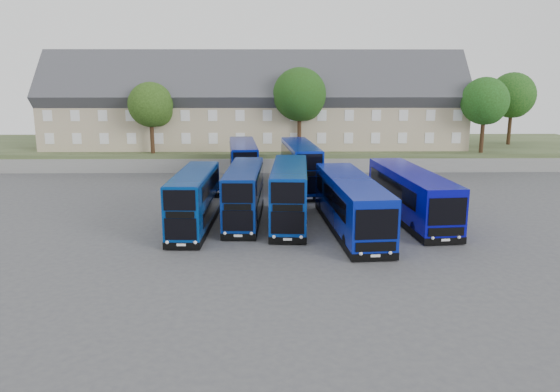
# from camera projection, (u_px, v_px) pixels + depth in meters

# --- Properties ---
(ground) EXTENTS (120.00, 120.00, 0.00)m
(ground) POSITION_uv_depth(u_px,v_px,m) (287.00, 237.00, 35.74)
(ground) COLOR #444449
(ground) RESTS_ON ground
(retaining_wall) EXTENTS (70.00, 0.40, 1.50)m
(retaining_wall) POSITION_uv_depth(u_px,v_px,m) (281.00, 166.00, 59.00)
(retaining_wall) COLOR slate
(retaining_wall) RESTS_ON ground
(earth_bank) EXTENTS (80.00, 20.00, 2.00)m
(earth_bank) POSITION_uv_depth(u_px,v_px,m) (280.00, 151.00, 68.70)
(earth_bank) COLOR #3F4C2B
(earth_bank) RESTS_ON ground
(terrace_row) EXTENTS (48.00, 10.40, 11.20)m
(terrace_row) POSITION_uv_depth(u_px,v_px,m) (255.00, 108.00, 63.53)
(terrace_row) COLOR tan
(terrace_row) RESTS_ON earth_bank
(dd_front_left) EXTENTS (2.57, 9.90, 3.90)m
(dd_front_left) POSITION_uv_depth(u_px,v_px,m) (194.00, 202.00, 37.23)
(dd_front_left) COLOR navy
(dd_front_left) RESTS_ON ground
(dd_front_mid) EXTENTS (2.61, 9.97, 3.93)m
(dd_front_mid) POSITION_uv_depth(u_px,v_px,m) (244.00, 195.00, 39.11)
(dd_front_mid) COLOR navy
(dd_front_mid) RESTS_ON ground
(dd_front_right) EXTENTS (2.96, 10.57, 4.15)m
(dd_front_right) POSITION_uv_depth(u_px,v_px,m) (289.00, 195.00, 38.60)
(dd_front_right) COLOR #083095
(dd_front_right) RESTS_ON ground
(dd_rear_left) EXTENTS (3.28, 10.53, 4.12)m
(dd_rear_left) POSITION_uv_depth(u_px,v_px,m) (243.00, 165.00, 51.57)
(dd_rear_left) COLOR navy
(dd_rear_left) RESTS_ON ground
(dd_rear_right) EXTENTS (3.40, 10.84, 4.24)m
(dd_rear_right) POSITION_uv_depth(u_px,v_px,m) (300.00, 168.00, 49.88)
(dd_rear_right) COLOR #08219C
(dd_rear_right) RESTS_ON ground
(coach_east_a) EXTENTS (3.78, 13.33, 3.60)m
(coach_east_a) POSITION_uv_depth(u_px,v_px,m) (351.00, 205.00, 36.88)
(coach_east_a) COLOR #081B9E
(coach_east_a) RESTS_ON ground
(coach_east_b) EXTENTS (3.98, 13.21, 3.56)m
(coach_east_b) POSITION_uv_depth(u_px,v_px,m) (411.00, 196.00, 39.75)
(coach_east_b) COLOR #08089F
(coach_east_b) RESTS_ON ground
(tree_west) EXTENTS (4.80, 4.80, 7.65)m
(tree_west) POSITION_uv_depth(u_px,v_px,m) (152.00, 106.00, 58.49)
(tree_west) COLOR #382314
(tree_west) RESTS_ON earth_bank
(tree_mid) EXTENTS (5.76, 5.76, 9.18)m
(tree_mid) POSITION_uv_depth(u_px,v_px,m) (301.00, 96.00, 58.99)
(tree_mid) COLOR #382314
(tree_mid) RESTS_ON earth_bank
(tree_east) EXTENTS (5.12, 5.12, 8.16)m
(tree_east) POSITION_uv_depth(u_px,v_px,m) (486.00, 103.00, 58.93)
(tree_east) COLOR #382314
(tree_east) RESTS_ON earth_bank
(tree_far) EXTENTS (5.44, 5.44, 8.67)m
(tree_far) POSITION_uv_depth(u_px,v_px,m) (513.00, 97.00, 65.77)
(tree_far) COLOR #382314
(tree_far) RESTS_ON earth_bank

